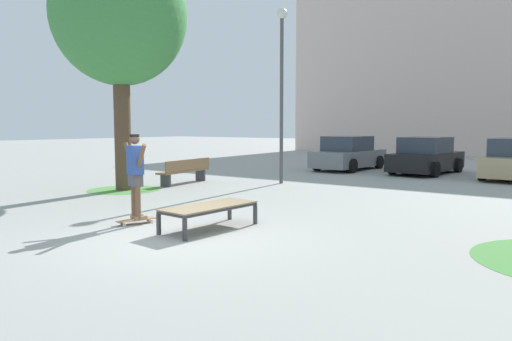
% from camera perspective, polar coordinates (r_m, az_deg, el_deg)
% --- Properties ---
extents(ground_plane, '(120.00, 120.00, 0.00)m').
position_cam_1_polar(ground_plane, '(8.38, -9.31, -8.08)').
color(ground_plane, '#999993').
extents(skate_box, '(0.90, 1.95, 0.46)m').
position_cam_1_polar(skate_box, '(8.94, -5.65, -4.47)').
color(skate_box, '#38383D').
rests_on(skate_box, ground).
extents(skateboard, '(0.43, 0.82, 0.09)m').
position_cam_1_polar(skateboard, '(9.74, -14.24, -5.82)').
color(skateboard, '#9E754C').
rests_on(skateboard, ground).
extents(skater, '(0.98, 0.40, 1.69)m').
position_cam_1_polar(skater, '(9.60, -14.36, 0.02)').
color(skater, brown).
rests_on(skater, skateboard).
extents(tree_near_left, '(3.97, 3.97, 7.32)m').
position_cam_1_polar(tree_near_left, '(15.21, -16.14, 17.49)').
color(tree_near_left, brown).
rests_on(tree_near_left, ground).
extents(grass_patch_near_left, '(2.19, 2.19, 0.01)m').
position_cam_1_polar(grass_patch_near_left, '(14.98, -15.63, -2.25)').
color(grass_patch_near_left, '#519342').
rests_on(grass_patch_near_left, ground).
extents(car_grey, '(2.10, 4.29, 1.50)m').
position_cam_1_polar(car_grey, '(21.52, 11.11, 1.94)').
color(car_grey, slate).
rests_on(car_grey, ground).
extents(car_black, '(2.21, 4.34, 1.50)m').
position_cam_1_polar(car_black, '(20.59, 19.85, 1.57)').
color(car_black, black).
rests_on(car_black, ground).
extents(park_bench, '(0.74, 2.44, 0.83)m').
position_cam_1_polar(park_bench, '(16.10, -8.54, -0.01)').
color(park_bench, brown).
rests_on(park_bench, ground).
extents(light_post, '(0.36, 0.36, 5.83)m').
position_cam_1_polar(light_post, '(16.13, 3.12, 12.07)').
color(light_post, '#4C4C51').
rests_on(light_post, ground).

